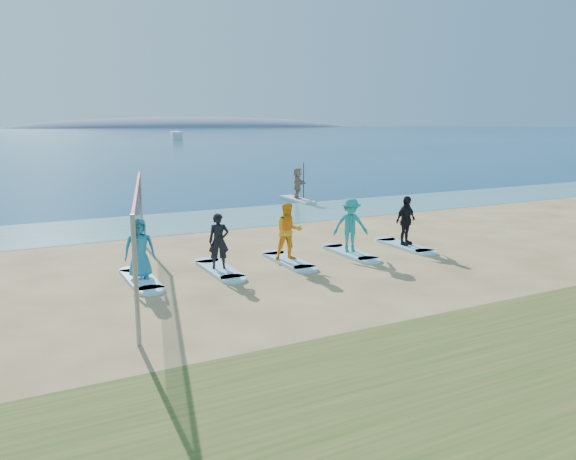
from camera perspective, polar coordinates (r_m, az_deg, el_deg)
name	(u,v)px	position (r m, az deg, el deg)	size (l,w,h in m)	color
ground	(370,278)	(15.24, 8.31, -4.87)	(600.00, 600.00, 0.00)	tan
shallow_water	(227,218)	(24.31, -6.27, 1.20)	(600.00, 600.00, 0.00)	teal
ocean	(28,135)	(172.11, -24.92, 8.72)	(600.00, 600.00, 0.00)	navy
island_ridge	(197,127)	(328.64, -9.26, 10.26)	(220.00, 56.00, 18.00)	slate
volleyball_net	(138,209)	(15.02, -15.00, 2.07)	(2.22, 8.83, 2.50)	gray
paddleboard	(298,200)	(29.47, 0.99, 3.11)	(0.70, 3.00, 0.12)	silver
paddleboarder	(298,183)	(29.36, 1.00, 4.78)	(1.49, 0.48, 1.61)	tan
boat_offshore_b	(176,140)	(124.25, -11.28, 8.99)	(2.04, 6.80, 1.70)	silver
surfboard_0	(141,280)	(15.28, -14.70, -4.91)	(0.70, 2.20, 0.09)	#A1DDFA
student_0	(139,248)	(15.07, -14.85, -1.82)	(0.78, 0.51, 1.60)	teal
surfboard_1	(219,270)	(15.87, -6.98, -4.02)	(0.70, 2.20, 0.09)	#A1DDFA
student_1	(219,241)	(15.68, -7.05, -1.12)	(0.57, 0.37, 1.55)	black
surfboard_2	(289,261)	(16.73, 0.06, -3.15)	(0.70, 2.20, 0.09)	#A1DDFA
student_2	(289,231)	(16.53, 0.06, -0.14)	(0.83, 0.64, 1.70)	#FFA11A
surfboard_3	(350,253)	(17.82, 6.31, -2.33)	(0.70, 2.20, 0.09)	#A1DDFA
student_3	(351,225)	(17.63, 6.37, 0.50)	(1.10, 0.63, 1.70)	teal
surfboard_4	(405,246)	(19.09, 11.77, -1.59)	(0.70, 2.20, 0.09)	#A1DDFA
student_4	(406,220)	(18.93, 11.88, 0.95)	(0.96, 0.40, 1.63)	black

